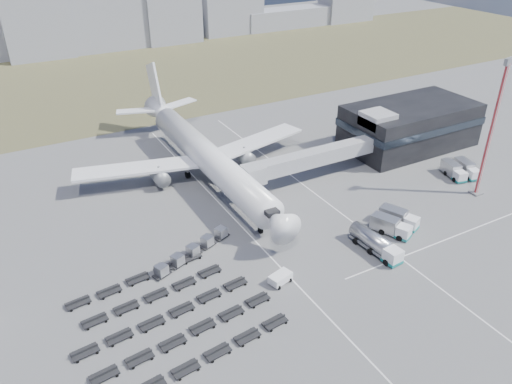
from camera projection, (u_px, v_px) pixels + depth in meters
ground at (288, 261)px, 78.96m from camera, size 420.00×420.00×0.00m
grass_strip at (108, 80)px, 162.59m from camera, size 420.00×90.00×0.01m
lane_markings at (327, 234)px, 85.36m from camera, size 47.12×110.00×0.01m
terminal at (409, 125)px, 114.72m from camera, size 30.40×16.40×11.00m
jet_bridge at (302, 161)px, 98.70m from camera, size 30.30×3.80×7.05m
airliner at (204, 154)px, 100.96m from camera, size 51.59×64.53×17.62m
fuel_tanker at (376, 243)px, 80.28m from camera, size 3.28×10.14×3.23m
pushback_tug at (280, 279)px, 73.95m from camera, size 3.86×2.80×1.54m
catering_truck at (230, 176)px, 100.75m from camera, size 5.10×6.97×2.96m
service_trucks_near at (395, 222)px, 86.00m from camera, size 7.98×8.56×2.76m
service_trucks_far at (460, 170)px, 103.36m from camera, size 6.82×7.63×2.64m
uld_row at (193, 250)px, 79.58m from camera, size 15.31×7.29×1.73m
baggage_dollies at (168, 317)px, 67.46m from camera, size 28.12×23.31×0.81m
floodlight_mast at (491, 130)px, 91.03m from camera, size 2.54×2.05×26.56m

